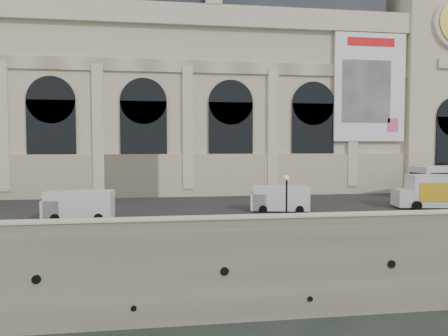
# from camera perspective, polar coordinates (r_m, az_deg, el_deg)

# --- Properties ---
(ground) EXTENTS (260.00, 260.00, 0.00)m
(ground) POSITION_cam_1_polar(r_m,az_deg,el_deg) (31.07, -3.82, -19.82)
(ground) COLOR black
(ground) RESTS_ON ground
(quay) EXTENTS (160.00, 70.00, 6.00)m
(quay) POSITION_cam_1_polar(r_m,az_deg,el_deg) (64.22, -6.34, -5.07)
(quay) COLOR gray
(quay) RESTS_ON ground
(street) EXTENTS (160.00, 24.00, 0.06)m
(street) POSITION_cam_1_polar(r_m,az_deg,el_deg) (43.02, -5.35, -5.03)
(street) COLOR #2D2D2D
(street) RESTS_ON quay
(parapet) EXTENTS (160.00, 1.40, 1.21)m
(parapet) POSITION_cam_1_polar(r_m,az_deg,el_deg) (29.72, -3.96, -7.53)
(parapet) COLOR gray
(parapet) RESTS_ON quay
(museum) EXTENTS (69.00, 18.70, 29.10)m
(museum) POSITION_cam_1_polar(r_m,az_deg,el_deg) (59.99, -12.10, 10.33)
(museum) COLOR beige
(museum) RESTS_ON quay
(clock_pavilion) EXTENTS (13.00, 14.72, 36.70)m
(clock_pavilion) POSITION_cam_1_polar(r_m,az_deg,el_deg) (68.04, 24.54, 12.40)
(clock_pavilion) COLOR beige
(clock_pavilion) RESTS_ON quay
(van_b) EXTENTS (5.52, 2.56, 2.39)m
(van_b) POSITION_cam_1_polar(r_m,az_deg,el_deg) (36.85, -18.82, -4.67)
(van_b) COLOR silver
(van_b) RESTS_ON quay
(van_c) EXTENTS (5.53, 2.97, 2.33)m
(van_c) POSITION_cam_1_polar(r_m,az_deg,el_deg) (39.84, 6.94, -4.00)
(van_c) COLOR silver
(van_c) RESTS_ON quay
(box_truck) EXTENTS (8.28, 3.92, 3.21)m
(box_truck) POSITION_cam_1_polar(r_m,az_deg,el_deg) (46.22, 26.35, -2.79)
(box_truck) COLOR silver
(box_truck) RESTS_ON quay
(lamp_right) EXTENTS (0.39, 0.39, 3.86)m
(lamp_right) POSITION_cam_1_polar(r_m,az_deg,el_deg) (32.53, 8.17, -4.31)
(lamp_right) COLOR black
(lamp_right) RESTS_ON quay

